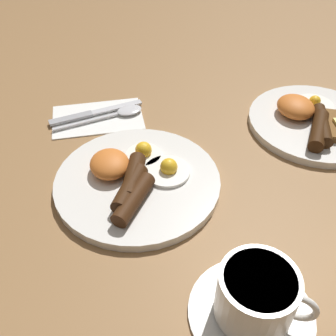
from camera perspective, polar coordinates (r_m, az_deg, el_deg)
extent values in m
plane|color=olive|center=(0.67, -4.41, -2.45)|extent=(3.00, 3.00, 0.00)
cylinder|color=silver|center=(0.66, -4.44, -1.99)|extent=(0.28, 0.28, 0.01)
cylinder|color=white|center=(0.70, -3.57, 1.89)|extent=(0.06, 0.06, 0.01)
sphere|color=yellow|center=(0.69, -3.58, 2.64)|extent=(0.03, 0.03, 0.03)
cylinder|color=white|center=(0.66, -0.11, -0.56)|extent=(0.08, 0.08, 0.01)
sphere|color=yellow|center=(0.66, 0.10, 0.22)|extent=(0.03, 0.03, 0.03)
ellipsoid|color=orange|center=(0.67, -8.47, 0.59)|extent=(0.07, 0.07, 0.03)
cylinder|color=#3B200E|center=(0.61, -4.99, -4.49)|extent=(0.09, 0.08, 0.03)
cylinder|color=#391F0D|center=(0.62, -5.54, -2.95)|extent=(0.09, 0.07, 0.03)
cylinder|color=#381E0C|center=(0.64, -5.06, -1.29)|extent=(0.10, 0.06, 0.03)
cylinder|color=silver|center=(0.85, 20.60, 6.21)|extent=(0.27, 0.27, 0.01)
cylinder|color=white|center=(0.88, 20.40, 8.56)|extent=(0.08, 0.08, 0.01)
sphere|color=yellow|center=(0.88, 20.52, 9.06)|extent=(0.02, 0.02, 0.02)
ellipsoid|color=orange|center=(0.83, 18.03, 8.45)|extent=(0.08, 0.07, 0.04)
cylinder|color=#351D0B|center=(0.79, 21.03, 5.13)|extent=(0.10, 0.09, 0.03)
cylinder|color=#331C0A|center=(0.81, 21.44, 5.83)|extent=(0.11, 0.07, 0.03)
cylinder|color=silver|center=(0.53, 11.97, -19.77)|extent=(0.16, 0.16, 0.01)
cylinder|color=silver|center=(0.50, 12.65, -17.56)|extent=(0.10, 0.10, 0.07)
cylinder|color=brown|center=(0.47, 13.27, -15.45)|extent=(0.08, 0.08, 0.00)
torus|color=silver|center=(0.50, 18.30, -18.66)|extent=(0.04, 0.04, 0.05)
cube|color=white|center=(0.83, -10.16, 7.28)|extent=(0.13, 0.19, 0.01)
cube|color=silver|center=(0.85, -7.42, 8.72)|extent=(0.03, 0.11, 0.00)
cube|color=#9E9EA3|center=(0.83, -13.91, 7.02)|extent=(0.03, 0.09, 0.01)
ellipsoid|color=silver|center=(0.83, -5.63, 8.36)|extent=(0.04, 0.06, 0.01)
cube|color=silver|center=(0.81, -11.84, 6.60)|extent=(0.03, 0.13, 0.00)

